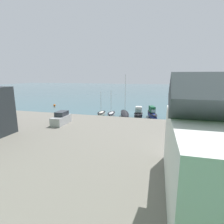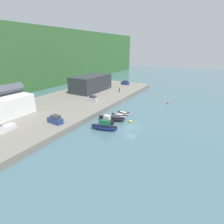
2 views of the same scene
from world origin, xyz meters
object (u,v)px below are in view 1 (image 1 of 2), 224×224
(moored_boat_4, at_px, (101,114))
(moored_boat_1, at_px, (138,114))
(mooring_buoy_1, at_px, (54,105))
(parked_car_1, at_px, (61,119))
(moored_boat_3, at_px, (111,114))
(moored_boat_0, at_px, (152,114))
(dog_on_quay, at_px, (65,114))
(parked_car_0, at_px, (184,122))
(mooring_buoy_0, at_px, (123,112))
(moored_boat_2, at_px, (125,115))

(moored_boat_4, bearing_deg, moored_boat_1, 176.19)
(mooring_buoy_1, bearing_deg, parked_car_1, 125.24)
(moored_boat_3, relative_size, moored_boat_4, 1.07)
(moored_boat_0, height_order, moored_boat_1, moored_boat_1)
(parked_car_1, bearing_deg, moored_boat_4, -102.47)
(moored_boat_0, relative_size, moored_boat_1, 1.54)
(dog_on_quay, bearing_deg, moored_boat_4, 115.16)
(moored_boat_3, xyz_separation_m, mooring_buoy_1, (21.57, -9.49, -0.28))
(moored_boat_3, xyz_separation_m, parked_car_0, (-14.95, 10.37, 1.87))
(parked_car_1, height_order, mooring_buoy_0, parked_car_1)
(moored_boat_0, relative_size, parked_car_0, 1.66)
(moored_boat_0, distance_m, mooring_buoy_0, 8.60)
(moored_boat_0, relative_size, mooring_buoy_0, 9.51)
(moored_boat_4, relative_size, mooring_buoy_1, 8.39)
(moored_boat_0, xyz_separation_m, parked_car_0, (-5.43, 11.30, 1.47))
(moored_boat_4, bearing_deg, dog_on_quay, 59.11)
(parked_car_0, xyz_separation_m, mooring_buoy_0, (13.14, -15.06, -2.14))
(moored_boat_3, relative_size, mooring_buoy_0, 8.62)
(moored_boat_1, bearing_deg, moored_boat_3, -4.73)
(moored_boat_4, distance_m, dog_on_quay, 10.02)
(parked_car_0, bearing_deg, mooring_buoy_1, -25.05)
(moored_boat_1, distance_m, moored_boat_2, 3.17)
(moored_boat_2, relative_size, moored_boat_3, 1.55)
(moored_boat_1, relative_size, moored_boat_3, 0.71)
(parked_car_1, bearing_deg, mooring_buoy_0, -112.58)
(moored_boat_4, bearing_deg, mooring_buoy_0, -135.09)
(moored_boat_3, bearing_deg, moored_boat_1, 173.00)
(moored_boat_1, height_order, moored_boat_2, moored_boat_2)
(moored_boat_1, bearing_deg, moored_boat_0, -160.30)
(mooring_buoy_0, bearing_deg, moored_boat_2, 106.58)
(moored_boat_0, height_order, mooring_buoy_0, moored_boat_0)
(moored_boat_2, bearing_deg, moored_boat_1, 167.96)
(moored_boat_2, height_order, moored_boat_4, moored_boat_2)
(moored_boat_3, bearing_deg, moored_boat_0, -178.92)
(moored_boat_3, relative_size, dog_on_quay, 7.81)
(dog_on_quay, bearing_deg, mooring_buoy_1, -176.34)
(dog_on_quay, xyz_separation_m, mooring_buoy_1, (13.98, -17.81, -1.69))
(parked_car_0, height_order, dog_on_quay, parked_car_0)
(moored_boat_0, bearing_deg, moored_boat_4, -12.70)
(moored_boat_3, bearing_deg, mooring_buoy_1, -28.24)
(moored_boat_4, height_order, parked_car_0, moored_boat_4)
(moored_boat_2, distance_m, mooring_buoy_0, 5.43)
(moored_boat_1, xyz_separation_m, moored_boat_2, (3.15, 0.22, -0.25))
(moored_boat_4, distance_m, mooring_buoy_0, 6.25)
(moored_boat_0, distance_m, dog_on_quay, 19.47)
(mooring_buoy_0, bearing_deg, dog_on_quay, 54.15)
(moored_boat_3, distance_m, moored_boat_4, 2.59)
(moored_boat_0, distance_m, moored_boat_1, 3.25)
(moored_boat_4, distance_m, mooring_buoy_1, 21.13)
(mooring_buoy_0, bearing_deg, parked_car_1, 68.67)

